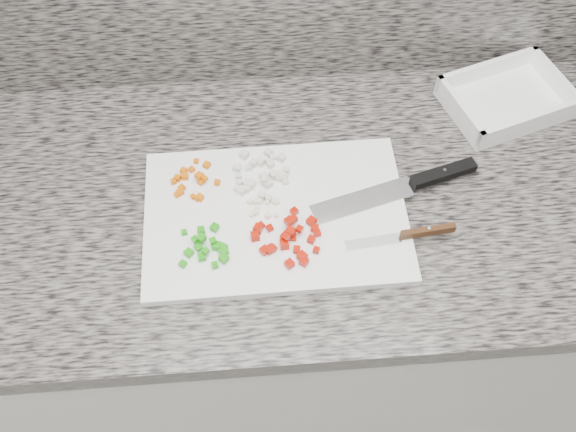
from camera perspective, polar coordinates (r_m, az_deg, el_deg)
name	(u,v)px	position (r m, az deg, el deg)	size (l,w,h in m)	color
cabinet	(306,305)	(1.56, 1.63, -7.87)	(3.92, 0.62, 0.86)	white
countertop	(312,198)	(1.17, 2.16, 1.61)	(3.96, 0.64, 0.04)	slate
cutting_board	(276,216)	(1.12, -1.10, 0.01)	(0.45, 0.30, 0.02)	white
carrot_pile	(192,181)	(1.15, -8.51, 3.12)	(0.09, 0.10, 0.02)	#D25D04
onion_pile	(261,174)	(1.15, -2.45, 3.72)	(0.10, 0.12, 0.02)	beige
green_pepper_pile	(208,246)	(1.07, -7.13, -2.71)	(0.08, 0.09, 0.02)	#1D940D
red_pepper_pile	(288,238)	(1.07, 0.01, -2.00)	(0.12, 0.12, 0.02)	#A81002
garlic_pile	(262,205)	(1.12, -2.32, 1.00)	(0.06, 0.05, 0.01)	beige
chef_knife	(416,182)	(1.16, 11.35, 2.95)	(0.31, 0.12, 0.02)	silver
paring_knife	(414,234)	(1.10, 11.15, -1.57)	(0.19, 0.03, 0.02)	silver
tray	(506,100)	(1.35, 18.83, 9.77)	(0.27, 0.23, 0.05)	white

